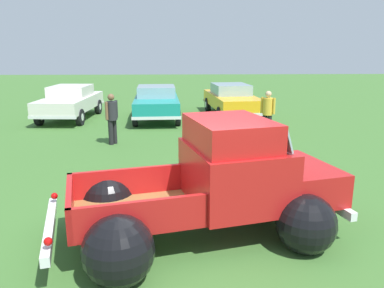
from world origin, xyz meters
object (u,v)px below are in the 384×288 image
at_px(spectator_0, 268,111).
at_px(spectator_1, 112,116).
at_px(show_car_2, 231,99).
at_px(show_car_1, 157,101).
at_px(show_car_0, 70,101).
at_px(vintage_pickup_truck, 219,190).

height_order(spectator_0, spectator_1, spectator_1).
height_order(show_car_2, spectator_0, spectator_0).
relative_size(show_car_1, spectator_0, 2.78).
xyz_separation_m(show_car_0, show_car_1, (3.74, -0.30, 0.00)).
distance_m(show_car_1, spectator_0, 5.30).
xyz_separation_m(show_car_0, show_car_2, (7.06, 0.48, 0.00)).
relative_size(show_car_1, show_car_2, 0.92).
xyz_separation_m(show_car_1, show_car_2, (3.33, 0.78, 0.00)).
bearing_deg(vintage_pickup_truck, spectator_1, 99.61).
relative_size(show_car_1, spectator_1, 2.74).
distance_m(show_car_2, spectator_1, 6.81).
bearing_deg(vintage_pickup_truck, show_car_1, 84.07).
height_order(show_car_1, show_car_2, same).
relative_size(spectator_0, spectator_1, 0.98).
relative_size(show_car_0, spectator_1, 2.77).
bearing_deg(show_car_0, vintage_pickup_truck, 29.44).
bearing_deg(vintage_pickup_truck, show_car_0, 101.74).
distance_m(vintage_pickup_truck, spectator_1, 6.76).
bearing_deg(show_car_1, vintage_pickup_truck, 5.81).
distance_m(spectator_0, spectator_1, 5.24).
height_order(show_car_0, show_car_2, same).
bearing_deg(spectator_0, show_car_2, 44.76).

